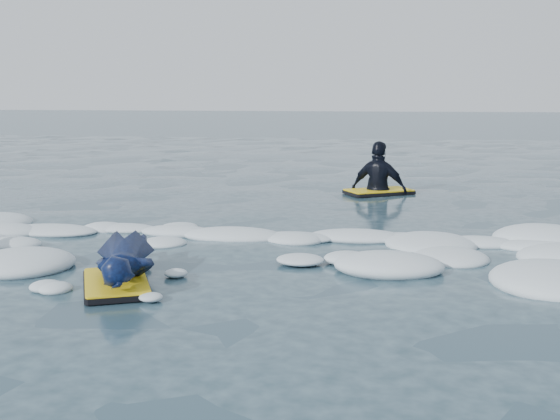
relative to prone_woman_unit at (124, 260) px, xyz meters
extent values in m
plane|color=#1A373F|center=(0.94, 0.72, -0.22)|extent=(120.00, 120.00, 0.00)
cube|color=black|center=(0.00, -0.22, -0.19)|extent=(1.02, 1.27, 0.06)
cube|color=yellow|center=(0.00, -0.22, -0.15)|extent=(0.99, 1.24, 0.02)
imported|color=#0B1C50|center=(0.00, 0.03, 0.02)|extent=(1.07, 1.78, 0.40)
cube|color=black|center=(2.45, 6.54, -0.18)|extent=(1.40, 1.19, 0.06)
cube|color=yellow|center=(2.45, 6.54, -0.14)|extent=(1.37, 1.16, 0.02)
imported|color=black|center=(2.45, 6.54, -0.15)|extent=(1.17, 0.77, 1.84)
camera|label=1|loc=(2.60, -6.53, 1.68)|focal=45.00mm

